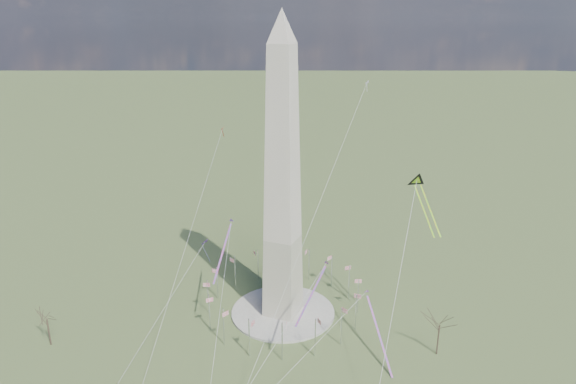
% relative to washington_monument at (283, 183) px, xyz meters
% --- Properties ---
extents(ground, '(2000.00, 2000.00, 0.00)m').
position_rel_washington_monument_xyz_m(ground, '(0.00, 0.00, -47.95)').
color(ground, '#41542A').
rests_on(ground, ground).
extents(plaza, '(36.00, 36.00, 0.80)m').
position_rel_washington_monument_xyz_m(plaza, '(0.00, 0.00, -47.55)').
color(plaza, '#B5B1A5').
rests_on(plaza, ground).
extents(washington_monument, '(15.56, 15.56, 100.00)m').
position_rel_washington_monument_xyz_m(washington_monument, '(0.00, 0.00, 0.00)').
color(washington_monument, '#A8A18D').
rests_on(washington_monument, plaza).
extents(flagpole_ring, '(54.40, 54.40, 13.00)m').
position_rel_washington_monument_xyz_m(flagpole_ring, '(-0.00, -0.00, -40.68)').
color(flagpole_ring, silver).
rests_on(flagpole_ring, ground).
extents(tree_near, '(8.75, 8.75, 15.31)m').
position_rel_washington_monument_xyz_m(tree_near, '(52.63, -3.01, -37.03)').
color(tree_near, '#4E412F').
rests_on(tree_near, ground).
extents(tree_far, '(7.81, 7.81, 13.67)m').
position_rel_washington_monument_xyz_m(tree_far, '(-60.63, -44.97, -38.21)').
color(tree_far, '#4E412F').
rests_on(tree_far, ground).
extents(kite_delta_black, '(13.59, 17.32, 14.94)m').
position_rel_washington_monument_xyz_m(kite_delta_black, '(41.07, 9.77, 1.54)').
color(kite_delta_black, black).
rests_on(kite_delta_black, ground).
extents(kite_diamond_purple, '(2.19, 3.16, 9.31)m').
position_rel_washington_monument_xyz_m(kite_diamond_purple, '(-30.38, 0.15, -27.12)').
color(kite_diamond_purple, '#3E1973').
rests_on(kite_diamond_purple, ground).
extents(kite_streamer_left, '(4.03, 18.65, 12.85)m').
position_rel_washington_monument_xyz_m(kite_streamer_left, '(17.94, -17.62, -24.27)').
color(kite_streamer_left, '#FF2857').
rests_on(kite_streamer_left, ground).
extents(kite_streamer_mid, '(5.34, 20.77, 14.39)m').
position_rel_washington_monument_xyz_m(kite_streamer_mid, '(-17.37, -7.85, -20.61)').
color(kite_streamer_mid, '#FF2857').
rests_on(kite_streamer_mid, ground).
extents(kite_streamer_right, '(15.02, 20.91, 16.77)m').
position_rel_washington_monument_xyz_m(kite_streamer_right, '(33.82, -6.98, -38.29)').
color(kite_streamer_right, '#FF2857').
rests_on(kite_streamer_right, ground).
extents(kite_small_red, '(1.43, 1.59, 4.36)m').
position_rel_washington_monument_xyz_m(kite_small_red, '(-43.12, 38.34, 6.34)').
color(kite_small_red, red).
rests_on(kite_small_red, ground).
extents(kite_small_white, '(1.56, 1.38, 4.17)m').
position_rel_washington_monument_xyz_m(kite_small_white, '(15.66, 41.88, 27.28)').
color(kite_small_white, silver).
rests_on(kite_small_white, ground).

